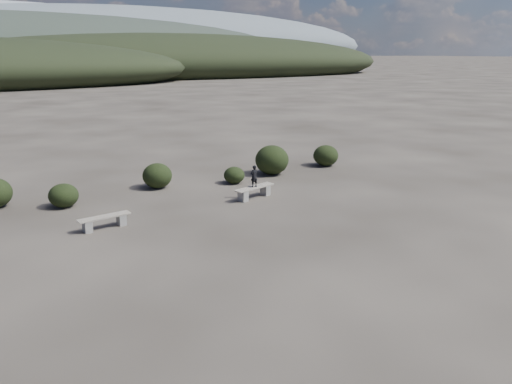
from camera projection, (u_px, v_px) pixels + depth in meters
ground at (290, 262)px, 14.12m from camera, size 1200.00×1200.00×0.00m
bench_left at (105, 221)px, 16.75m from camera, size 1.80×0.64×0.44m
bench_right at (254, 191)px, 20.24m from camera, size 1.94×0.94×0.48m
seated_person at (254, 176)px, 20.06m from camera, size 0.35×0.26×0.89m
shrub_a at (64, 195)px, 19.04m from camera, size 1.12×1.12×0.91m
shrub_b at (157, 176)px, 21.70m from camera, size 1.28×1.28×1.10m
shrub_c at (234, 175)px, 22.51m from camera, size 0.95×0.95×0.76m
shrub_d at (272, 160)px, 24.10m from camera, size 1.62×1.62×1.42m
shrub_e at (326, 156)px, 25.95m from camera, size 1.30×1.30×1.09m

